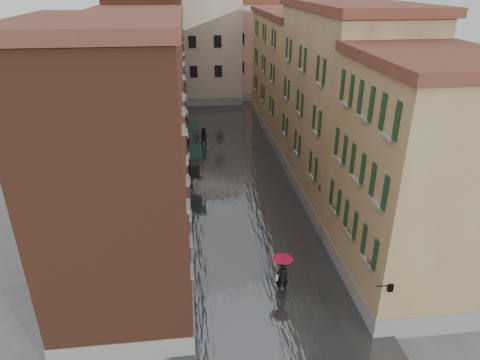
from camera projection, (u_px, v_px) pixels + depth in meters
ground at (263, 267)px, 24.24m from camera, size 120.00×120.00×0.00m
floodwater at (237, 172)px, 35.87m from camera, size 10.00×60.00×0.20m
building_left_near at (118, 186)px, 18.92m from camera, size 6.00×8.00×13.00m
building_left_mid at (141, 118)px, 28.90m from camera, size 6.00×14.00×12.50m
building_left_far at (154, 66)px, 42.04m from camera, size 6.00×16.00×14.00m
building_right_near at (415, 184)px, 20.74m from camera, size 6.00×8.00×11.50m
building_right_mid at (341, 108)px, 30.30m from camera, size 6.00×14.00×13.00m
building_right_far at (292, 75)px, 44.08m from camera, size 6.00×16.00×11.50m
building_end_cream at (192, 49)px, 55.25m from camera, size 12.00×9.00×13.00m
building_end_pink at (258, 50)px, 58.23m from camera, size 10.00×9.00×12.00m
awning_near at (195, 152)px, 33.50m from camera, size 1.09×3.34×2.80m
awning_far at (193, 127)px, 39.24m from camera, size 1.09×2.95×2.80m
wall_lantern at (390, 287)px, 18.04m from camera, size 0.71×0.22×0.35m
window_planters at (344, 215)px, 22.55m from camera, size 0.59×8.55×0.84m
pedestrian_main at (282, 271)px, 21.79m from camera, size 1.04×1.04×2.06m
pedestrian_far at (204, 137)px, 41.21m from camera, size 1.03×0.89×1.84m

